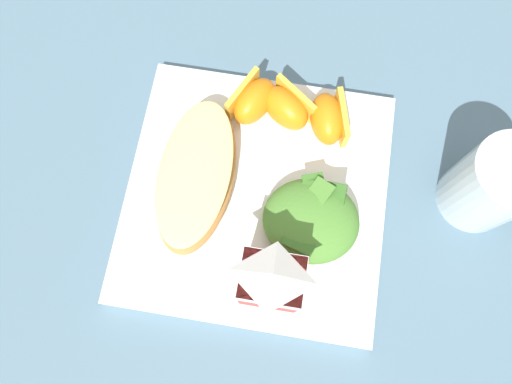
% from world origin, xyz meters
% --- Properties ---
extents(ground, '(3.00, 3.00, 0.00)m').
position_xyz_m(ground, '(0.00, 0.00, 0.00)').
color(ground, slate).
extents(white_plate, '(0.28, 0.28, 0.02)m').
position_xyz_m(white_plate, '(0.00, 0.00, 0.01)').
color(white_plate, white).
rests_on(white_plate, ground).
extents(cheesy_pizza_bread, '(0.08, 0.17, 0.04)m').
position_xyz_m(cheesy_pizza_bread, '(0.06, -0.01, 0.03)').
color(cheesy_pizza_bread, '#B77F42').
rests_on(cheesy_pizza_bread, white_plate).
extents(green_salad_pile, '(0.10, 0.09, 0.04)m').
position_xyz_m(green_salad_pile, '(-0.06, 0.02, 0.04)').
color(green_salad_pile, '#4C8433').
rests_on(green_salad_pile, white_plate).
extents(milk_carton, '(0.06, 0.05, 0.11)m').
position_xyz_m(milk_carton, '(-0.03, 0.09, 0.08)').
color(milk_carton, '#B7332D').
rests_on(milk_carton, white_plate).
extents(orange_wedge_front, '(0.05, 0.07, 0.04)m').
position_xyz_m(orange_wedge_front, '(-0.07, -0.09, 0.04)').
color(orange_wedge_front, orange).
rests_on(orange_wedge_front, white_plate).
extents(orange_wedge_middle, '(0.07, 0.06, 0.04)m').
position_xyz_m(orange_wedge_middle, '(-0.02, -0.10, 0.04)').
color(orange_wedge_middle, orange).
rests_on(orange_wedge_middle, white_plate).
extents(orange_wedge_rear, '(0.06, 0.07, 0.04)m').
position_xyz_m(orange_wedge_rear, '(0.02, -0.10, 0.04)').
color(orange_wedge_rear, orange).
rests_on(orange_wedge_rear, white_plate).
extents(drinking_clear_cup, '(0.08, 0.08, 0.10)m').
position_xyz_m(drinking_clear_cup, '(-0.24, -0.04, 0.05)').
color(drinking_clear_cup, silver).
rests_on(drinking_clear_cup, ground).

